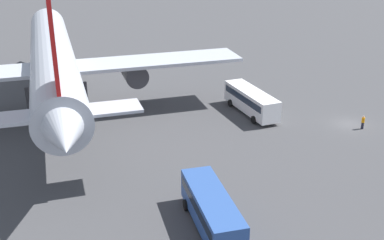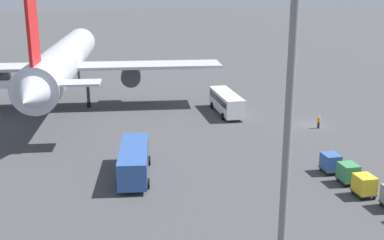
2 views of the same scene
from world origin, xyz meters
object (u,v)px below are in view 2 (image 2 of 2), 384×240
(cargo_cart_green, at_px, (348,172))
(cargo_cart_blue, at_px, (331,162))
(shuttle_bus_far, at_px, (134,159))
(cargo_cart_yellow, at_px, (364,185))
(worker_person, at_px, (319,122))
(shuttle_bus_near, at_px, (226,101))
(airplane, at_px, (64,61))

(cargo_cart_green, distance_m, cargo_cart_blue, 2.96)
(shuttle_bus_far, height_order, cargo_cart_yellow, shuttle_bus_far)
(worker_person, bearing_deg, cargo_cart_green, 153.99)
(shuttle_bus_near, bearing_deg, cargo_cart_green, -170.50)
(cargo_cart_yellow, bearing_deg, shuttle_bus_near, -0.29)
(cargo_cart_green, bearing_deg, shuttle_bus_far, 64.52)
(cargo_cart_yellow, xyz_separation_m, cargo_cart_green, (2.96, -0.51, 0.00))
(worker_person, bearing_deg, cargo_cart_blue, 149.59)
(shuttle_bus_far, height_order, worker_person, shuttle_bus_far)
(airplane, xyz_separation_m, shuttle_bus_near, (-13.65, -22.00, -5.26))
(airplane, bearing_deg, cargo_cart_green, -137.83)
(airplane, height_order, cargo_cart_yellow, airplane)
(cargo_cart_blue, bearing_deg, cargo_cart_yellow, 174.45)
(shuttle_bus_far, distance_m, cargo_cart_yellow, 22.32)
(shuttle_bus_far, relative_size, cargo_cart_yellow, 4.73)
(cargo_cart_green, height_order, cargo_cart_blue, same)
(shuttle_bus_far, xyz_separation_m, cargo_cart_blue, (-6.21, -19.30, -0.67))
(airplane, height_order, shuttle_bus_far, airplane)
(shuttle_bus_near, bearing_deg, cargo_cart_yellow, -171.51)
(cargo_cart_yellow, relative_size, cargo_cart_blue, 1.00)
(airplane, bearing_deg, worker_person, -115.17)
(shuttle_bus_near, height_order, cargo_cart_blue, shuttle_bus_near)
(shuttle_bus_near, relative_size, worker_person, 6.30)
(cargo_cart_green, bearing_deg, cargo_cart_yellow, 170.20)
(shuttle_bus_far, relative_size, cargo_cart_green, 4.73)
(shuttle_bus_near, bearing_deg, worker_person, -134.18)
(cargo_cart_yellow, bearing_deg, shuttle_bus_far, 57.07)
(shuttle_bus_far, relative_size, worker_person, 5.99)
(shuttle_bus_far, height_order, cargo_cart_green, shuttle_bus_far)
(shuttle_bus_far, bearing_deg, cargo_cart_green, -99.20)
(shuttle_bus_near, xyz_separation_m, cargo_cart_green, (-28.32, -0.35, -0.71))
(airplane, xyz_separation_m, cargo_cart_yellow, (-44.93, -21.84, -5.97))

